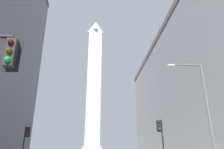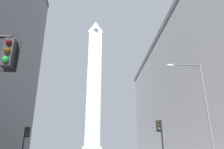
{
  "view_description": "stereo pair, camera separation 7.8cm",
  "coord_description": "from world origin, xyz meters",
  "px_view_note": "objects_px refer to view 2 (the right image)",
  "views": [
    {
      "loc": [
        0.27,
        -0.01,
        1.84
      ],
      "look_at": [
        6.49,
        73.53,
        30.93
      ],
      "focal_mm": 35.0,
      "sensor_mm": 36.0,
      "label": 1
    },
    {
      "loc": [
        0.35,
        -0.02,
        1.84
      ],
      "look_at": [
        6.49,
        73.53,
        30.93
      ],
      "focal_mm": 35.0,
      "sensor_mm": 36.0,
      "label": 2
    }
  ],
  "objects_px": {
    "traffic_light_mid_left": "(24,143)",
    "street_lamp": "(202,108)",
    "traffic_light_mid_right": "(161,139)",
    "obelisk": "(94,88)"
  },
  "relations": [
    {
      "from": "traffic_light_mid_left",
      "to": "street_lamp",
      "type": "bearing_deg",
      "value": -42.57
    },
    {
      "from": "traffic_light_mid_right",
      "to": "street_lamp",
      "type": "xyz_separation_m",
      "value": [
        0.21,
        -9.97,
        1.35
      ]
    },
    {
      "from": "traffic_light_mid_right",
      "to": "street_lamp",
      "type": "height_order",
      "value": "street_lamp"
    },
    {
      "from": "obelisk",
      "to": "traffic_light_mid_right",
      "type": "bearing_deg",
      "value": -83.07
    },
    {
      "from": "traffic_light_mid_right",
      "to": "traffic_light_mid_left",
      "type": "distance_m",
      "value": 17.64
    },
    {
      "from": "obelisk",
      "to": "traffic_light_mid_left",
      "type": "height_order",
      "value": "obelisk"
    },
    {
      "from": "obelisk",
      "to": "traffic_light_mid_left",
      "type": "xyz_separation_m",
      "value": [
        -8.65,
        -60.9,
        -27.45
      ]
    },
    {
      "from": "traffic_light_mid_left",
      "to": "street_lamp",
      "type": "height_order",
      "value": "street_lamp"
    },
    {
      "from": "obelisk",
      "to": "traffic_light_mid_right",
      "type": "relative_size",
      "value": 10.52
    },
    {
      "from": "obelisk",
      "to": "traffic_light_mid_right",
      "type": "xyz_separation_m",
      "value": [
        8.08,
        -66.49,
        -27.32
      ]
    }
  ]
}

